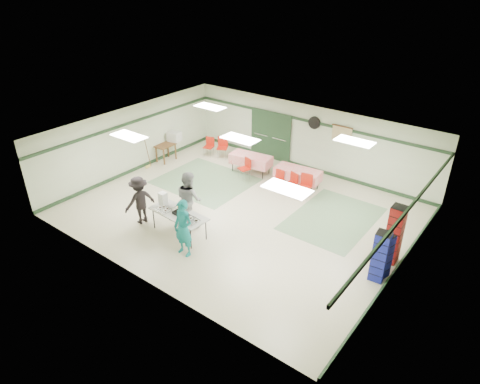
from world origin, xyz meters
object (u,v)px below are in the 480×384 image
Objects in this scene: volunteer_dark at (140,200)px; printer_table at (166,147)px; office_printer at (174,136)px; serving_table at (179,214)px; dining_table_a at (298,174)px; crate_stack_blue_a at (382,256)px; chair_a at (292,181)px; dining_table_b at (251,159)px; volunteer_teal at (183,228)px; chair_loose_b at (209,145)px; chair_c at (306,184)px; crate_stack_blue_b at (380,256)px; chair_loose_a at (223,145)px; chair_b at (279,178)px; broom at (147,152)px; crate_stack_red at (394,235)px; volunteer_grey at (189,199)px; chair_d at (246,166)px.

printer_table is (-2.98, 4.00, -0.19)m from volunteer_dark.
serving_table is at bearing -55.60° from office_printer.
crate_stack_blue_a reaches higher than dining_table_a.
volunteer_dark is at bearing -104.95° from chair_a.
office_printer reaches higher than chair_a.
crate_stack_blue_a is (6.69, -3.16, 0.10)m from dining_table_b.
dining_table_b is (-1.74, 5.69, -0.32)m from volunteer_teal.
dining_table_b is 2.50m from chair_loose_b.
chair_c is (2.86, -0.56, 0.01)m from dining_table_b.
dining_table_a is 5.95m from printer_table.
chair_a is (2.30, -0.57, -0.06)m from dining_table_b.
crate_stack_blue_b is (3.84, -2.79, 0.17)m from chair_c.
chair_c is 4.64m from crate_stack_blue_a.
chair_loose_b is 0.57× the size of crate_stack_blue_b.
chair_a reaches higher than printer_table.
dining_table_a is (0.46, 5.69, -0.32)m from volunteer_teal.
chair_a is at bearing -43.62° from chair_loose_a.
chair_b is at bearing 152.53° from crate_stack_blue_a.
chair_loose_a reaches higher than chair_b.
chair_b is 0.92× the size of chair_loose_b.
serving_table is at bearing -124.11° from chair_c.
dining_table_b is 1.86× the size of chair_loose_a.
broom reaches higher than dining_table_a.
chair_loose_b is at bearing 164.03° from crate_stack_red.
volunteer_grey is at bearing -37.55° from printer_table.
crate_stack_blue_a reaches higher than office_printer.
chair_d is 3.85m from printer_table.
dining_table_b is 0.97× the size of crate_stack_red.
chair_d is 0.97× the size of printer_table.
chair_d is at bearing 164.78° from crate_stack_red.
printer_table is (-6.46, -0.72, 0.06)m from chair_c.
volunteer_dark reaches higher than chair_loose_b.
crate_stack_red is (6.52, -1.77, 0.38)m from chair_d.
broom is (-1.80, -2.71, 0.13)m from chair_loose_a.
dining_table_a is at bearing 143.27° from crate_stack_blue_b.
broom is (-5.89, -2.23, 0.14)m from dining_table_a.
dining_table_a reaches higher than serving_table.
volunteer_dark is 2.09× the size of chair_b.
chair_b is 1.54× the size of office_printer.
crate_stack_red is (7.32, 2.93, 0.08)m from volunteer_dark.
volunteer_dark is 5.99m from dining_table_a.
serving_table is 3.98× the size of office_printer.
printer_table is at bearing 139.62° from volunteer_teal.
office_printer is at bearing -175.37° from dining_table_b.
office_printer is (-1.13, -1.01, 0.43)m from chair_loose_b.
chair_loose_a is 1.11× the size of chair_loose_b.
chair_loose_b is (-2.65, 0.85, -0.00)m from chair_d.
chair_c is at bearing 76.83° from volunteer_teal.
volunteer_dark is at bearing -55.30° from printer_table.
volunteer_dark is (-2.36, 0.41, -0.06)m from volunteer_teal.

